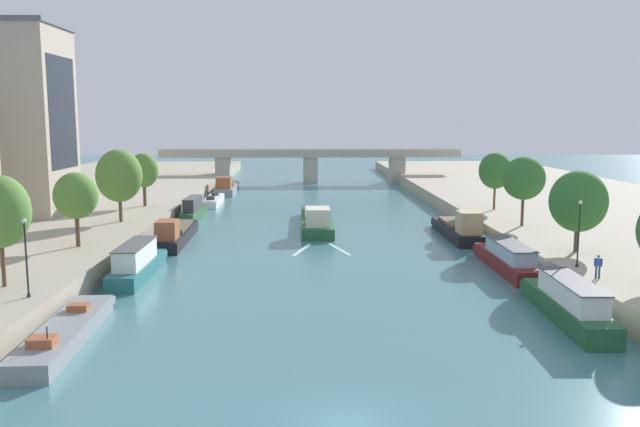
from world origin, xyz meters
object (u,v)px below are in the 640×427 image
object	(u,v)px
moored_boat_right_end	(568,303)
tree_right_far	(578,201)
moored_boat_left_upstream	(66,331)
moored_boat_right_upstream	(507,258)
moored_boat_left_downstream	(137,263)
tree_right_second	(495,171)
moored_boat_left_end	(175,234)
moored_boat_left_gap_after	(194,210)
tree_left_third	(76,196)
moored_boat_right_lone	(459,229)
moored_boat_left_far	(213,200)
barge_midriver	(316,220)
lamppost_right_bank	(579,231)
person_on_quay	(598,265)
tree_left_midway	(119,176)
lamppost_left_bank	(26,254)
tree_right_midway	(524,178)
tree_left_by_lamp	(144,171)
moored_boat_left_midway	(226,187)
bridge_far	(310,162)

from	to	relation	value
moored_boat_right_end	tree_right_far	bearing A→B (deg)	65.69
moored_boat_left_upstream	moored_boat_right_upstream	xyz separation A→B (m)	(30.44, 16.67, 0.48)
moored_boat_left_downstream	tree_right_second	bearing A→B (deg)	35.04
moored_boat_left_end	moored_boat_left_gap_after	size ratio (longest dim) A/B	1.47
moored_boat_left_end	tree_left_third	xyz separation A→B (m)	(-5.99, -11.20, 5.19)
moored_boat_right_lone	tree_left_third	world-z (taller)	tree_left_third
moored_boat_left_downstream	moored_boat_left_far	xyz separation A→B (m)	(0.16, 44.75, -0.59)
barge_midriver	moored_boat_left_far	xyz separation A→B (m)	(-14.57, 21.33, -0.35)
moored_boat_right_end	lamppost_right_bank	xyz separation A→B (m)	(3.47, 7.04, 3.32)
person_on_quay	moored_boat_left_upstream	bearing A→B (deg)	-169.19
moored_boat_left_end	tree_left_midway	bearing A→B (deg)	159.38
moored_boat_right_upstream	lamppost_left_bank	size ratio (longest dim) A/B	2.71
moored_boat_left_upstream	moored_boat_right_lone	bearing A→B (deg)	46.47
moored_boat_left_downstream	tree_right_midway	bearing A→B (deg)	20.69
tree_left_by_lamp	moored_boat_left_upstream	bearing A→B (deg)	-82.56
tree_left_third	lamppost_right_bank	world-z (taller)	tree_left_third
barge_midriver	lamppost_left_bank	bearing A→B (deg)	-116.95
moored_boat_right_upstream	tree_left_third	bearing A→B (deg)	176.78
moored_boat_left_end	tree_left_third	bearing A→B (deg)	-118.13
moored_boat_right_lone	tree_right_midway	bearing A→B (deg)	-29.49
moored_boat_right_lone	moored_boat_right_upstream	bearing A→B (deg)	-88.15
tree_right_far	moored_boat_left_upstream	bearing A→B (deg)	-156.49
moored_boat_left_downstream	tree_right_second	world-z (taller)	tree_right_second
moored_boat_left_upstream	moored_boat_left_gap_after	xyz separation A→B (m)	(-0.04, 45.38, 0.65)
tree_right_second	tree_right_midway	bearing A→B (deg)	-93.05
moored_boat_left_midway	tree_left_midway	bearing A→B (deg)	-97.95
moored_boat_left_gap_after	tree_left_by_lamp	world-z (taller)	tree_left_by_lamp
tree_left_third	bridge_far	world-z (taller)	tree_left_third
moored_boat_right_lone	moored_boat_left_far	bearing A→B (deg)	136.09
lamppost_left_bank	moored_boat_left_upstream	bearing A→B (deg)	-41.45
moored_boat_left_gap_after	tree_left_midway	bearing A→B (deg)	-112.21
moored_boat_left_far	person_on_quay	bearing A→B (deg)	-58.52
moored_boat_left_gap_after	tree_right_second	bearing A→B (deg)	-8.12
tree_right_far	tree_left_third	bearing A→B (deg)	175.54
moored_boat_left_gap_after	tree_right_midway	world-z (taller)	tree_right_midway
moored_boat_left_gap_after	moored_boat_left_upstream	bearing A→B (deg)	-89.95
tree_right_midway	lamppost_right_bank	size ratio (longest dim) A/B	1.43
moored_boat_left_gap_after	lamppost_right_bank	bearing A→B (deg)	-46.73
moored_boat_left_upstream	moored_boat_left_gap_after	size ratio (longest dim) A/B	1.32
tree_left_by_lamp	tree_right_far	world-z (taller)	tree_right_far
moored_boat_left_end	tree_right_midway	distance (m)	35.42
moored_boat_left_downstream	person_on_quay	world-z (taller)	person_on_quay
tree_left_third	bridge_far	xyz separation A→B (m)	(20.61, 73.42, -1.96)
moored_boat_right_end	tree_right_far	world-z (taller)	tree_right_far
moored_boat_left_upstream	moored_boat_right_end	bearing A→B (deg)	5.42
moored_boat_left_end	moored_boat_right_end	world-z (taller)	moored_boat_left_end
moored_boat_left_far	tree_left_third	bearing A→B (deg)	-98.20
tree_right_second	moored_boat_left_downstream	bearing A→B (deg)	-144.96
bridge_far	moored_boat_right_upstream	bearing A→B (deg)	-78.58
barge_midriver	moored_boat_right_lone	size ratio (longest dim) A/B	1.38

